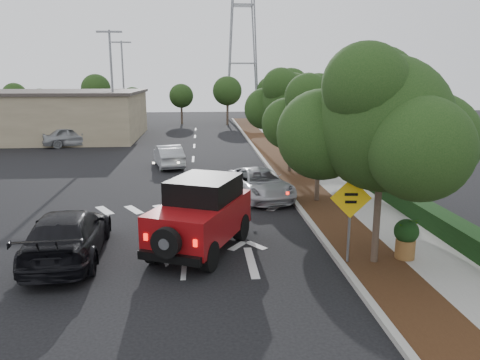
{
  "coord_description": "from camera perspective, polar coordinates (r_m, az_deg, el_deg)",
  "views": [
    {
      "loc": [
        0.57,
        -13.1,
        5.49
      ],
      "look_at": [
        1.91,
        3.0,
        1.87
      ],
      "focal_mm": 35.0,
      "sensor_mm": 36.0,
      "label": 1
    }
  ],
  "objects": [
    {
      "name": "speed_hump_sign",
      "position": [
        13.81,
        13.29,
        -3.41
      ],
      "size": [
        1.19,
        0.15,
        2.53
      ],
      "rotation": [
        0.0,
        0.0,
        -0.09
      ],
      "color": "slate",
      "rests_on": "ground"
    },
    {
      "name": "street_tree_mid",
      "position": [
        20.96,
        9.31,
        -2.72
      ],
      "size": [
        3.2,
        3.2,
        5.32
      ],
      "primitive_type": null,
      "color": "black",
      "rests_on": "ground"
    },
    {
      "name": "commercial_building",
      "position": [
        46.3,
        -25.93,
        7.04
      ],
      "size": [
        22.0,
        12.0,
        4.0
      ],
      "primitive_type": "cube",
      "color": "gray",
      "rests_on": "ground"
    },
    {
      "name": "hedge",
      "position": [
        26.93,
        13.35,
        1.39
      ],
      "size": [
        0.8,
        70.0,
        0.8
      ],
      "primitive_type": "cube",
      "color": "black",
      "rests_on": "ground"
    },
    {
      "name": "transmission_tower",
      "position": [
        61.58,
        0.31,
        7.51
      ],
      "size": [
        7.0,
        4.0,
        28.0
      ],
      "primitive_type": null,
      "color": "slate",
      "rests_on": "ground"
    },
    {
      "name": "terracotta_planter",
      "position": [
        14.85,
        19.6,
        -6.3
      ],
      "size": [
        0.73,
        0.73,
        1.27
      ],
      "rotation": [
        0.0,
        0.0,
        0.06
      ],
      "color": "brown",
      "rests_on": "ground"
    },
    {
      "name": "ground",
      "position": [
        14.21,
        -6.79,
        -10.19
      ],
      "size": [
        120.0,
        120.0,
        0.0
      ],
      "primitive_type": "plane",
      "color": "black",
      "rests_on": "ground"
    },
    {
      "name": "red_jeep",
      "position": [
        15.04,
        -4.5,
        -4.05
      ],
      "size": [
        3.53,
        4.76,
        2.33
      ],
      "rotation": [
        0.0,
        0.0,
        -0.42
      ],
      "color": "black",
      "rests_on": "ground"
    },
    {
      "name": "street_tree_far",
      "position": [
        27.14,
        6.02,
        0.88
      ],
      "size": [
        3.4,
        3.4,
        5.62
      ],
      "primitive_type": null,
      "color": "black",
      "rests_on": "ground"
    },
    {
      "name": "parked_suv",
      "position": [
        39.29,
        -19.61,
        5.04
      ],
      "size": [
        5.05,
        3.29,
        1.6
      ],
      "primitive_type": "imported",
      "rotation": [
        0.0,
        0.0,
        1.9
      ],
      "color": "#94979B",
      "rests_on": "ground"
    },
    {
      "name": "silver_suv_ahead",
      "position": [
        21.36,
        2.43,
        -0.45
      ],
      "size": [
        3.11,
        5.09,
        1.32
      ],
      "primitive_type": "imported",
      "rotation": [
        0.0,
        0.0,
        0.21
      ],
      "color": "#A7A8AF",
      "rests_on": "ground"
    },
    {
      "name": "light_pole_a",
      "position": [
        40.11,
        -14.92,
        4.33
      ],
      "size": [
        2.0,
        0.22,
        9.0
      ],
      "primitive_type": null,
      "color": "slate",
      "rests_on": "ground"
    },
    {
      "name": "light_pole_b",
      "position": [
        52.02,
        -13.75,
        6.21
      ],
      "size": [
        2.0,
        0.22,
        9.0
      ],
      "primitive_type": null,
      "color": "slate",
      "rests_on": "ground"
    },
    {
      "name": "sidewalk",
      "position": [
        26.6,
        10.45,
        0.63
      ],
      "size": [
        2.0,
        70.0,
        0.12
      ],
      "primitive_type": "cube",
      "color": "gray",
      "rests_on": "ground"
    },
    {
      "name": "curb",
      "position": [
        25.99,
        4.26,
        0.56
      ],
      "size": [
        0.2,
        70.0,
        0.15
      ],
      "primitive_type": "cube",
      "color": "#9E9B93",
      "rests_on": "ground"
    },
    {
      "name": "black_suv_oncoming",
      "position": [
        15.27,
        -20.25,
        -6.26
      ],
      "size": [
        2.43,
        5.3,
        1.5
      ],
      "primitive_type": "imported",
      "rotation": [
        0.0,
        0.0,
        3.21
      ],
      "color": "black",
      "rests_on": "ground"
    },
    {
      "name": "planting_strip",
      "position": [
        26.16,
        6.43,
        0.57
      ],
      "size": [
        1.8,
        70.0,
        0.12
      ],
      "primitive_type": "cube",
      "color": "black",
      "rests_on": "ground"
    },
    {
      "name": "street_tree_near",
      "position": [
        14.63,
        15.98,
        -9.92
      ],
      "size": [
        3.8,
        3.8,
        5.92
      ],
      "primitive_type": null,
      "color": "black",
      "rests_on": "ground"
    },
    {
      "name": "silver_sedan_oncoming",
      "position": [
        29.01,
        -8.71,
        2.93
      ],
      "size": [
        2.26,
        4.32,
        1.35
      ],
      "primitive_type": "imported",
      "rotation": [
        0.0,
        0.0,
        3.35
      ],
      "color": "#9FA2A7",
      "rests_on": "ground"
    }
  ]
}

